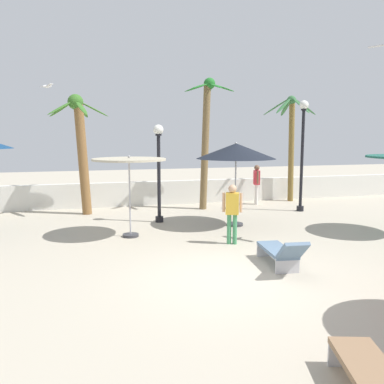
# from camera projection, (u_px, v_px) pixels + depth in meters

# --- Properties ---
(ground_plane) EXTENTS (56.00, 56.00, 0.00)m
(ground_plane) POSITION_uv_depth(u_px,v_px,m) (233.00, 277.00, 8.68)
(ground_plane) COLOR #B2A893
(boundary_wall) EXTENTS (25.20, 0.30, 1.03)m
(boundary_wall) POSITION_uv_depth(u_px,v_px,m) (155.00, 193.00, 17.65)
(boundary_wall) COLOR silver
(boundary_wall) RESTS_ON ground_plane
(patio_umbrella_3) EXTENTS (2.63, 2.63, 2.80)m
(patio_umbrella_3) POSITION_uv_depth(u_px,v_px,m) (236.00, 152.00, 13.31)
(patio_umbrella_3) COLOR #333338
(patio_umbrella_3) RESTS_ON ground_plane
(patio_umbrella_4) EXTENTS (2.15, 2.15, 2.44)m
(patio_umbrella_4) POSITION_uv_depth(u_px,v_px,m) (129.00, 165.00, 11.86)
(patio_umbrella_4) COLOR #333338
(patio_umbrella_4) RESTS_ON ground_plane
(palm_tree_0) EXTENTS (2.02, 2.12, 5.29)m
(palm_tree_0) POSITION_uv_depth(u_px,v_px,m) (206.00, 130.00, 16.30)
(palm_tree_0) COLOR brown
(palm_tree_0) RESTS_ON ground_plane
(palm_tree_1) EXTENTS (2.26, 2.35, 4.54)m
(palm_tree_1) POSITION_uv_depth(u_px,v_px,m) (80.00, 141.00, 15.22)
(palm_tree_1) COLOR brown
(palm_tree_1) RESTS_ON ground_plane
(palm_tree_2) EXTENTS (2.48, 2.64, 4.78)m
(palm_tree_2) POSITION_uv_depth(u_px,v_px,m) (291.00, 135.00, 18.34)
(palm_tree_2) COLOR brown
(palm_tree_2) RESTS_ON ground_plane
(lamp_post_0) EXTENTS (0.36, 0.36, 4.37)m
(lamp_post_0) POSITION_uv_depth(u_px,v_px,m) (302.00, 145.00, 15.91)
(lamp_post_0) COLOR black
(lamp_post_0) RESTS_ON ground_plane
(lamp_post_1) EXTENTS (0.35, 0.35, 3.38)m
(lamp_post_1) POSITION_uv_depth(u_px,v_px,m) (159.00, 164.00, 13.92)
(lamp_post_1) COLOR black
(lamp_post_1) RESTS_ON ground_plane
(lounge_chair_0) EXTENTS (0.76, 1.93, 0.84)m
(lounge_chair_0) POSITION_uv_depth(u_px,v_px,m) (281.00, 251.00, 9.25)
(lounge_chair_0) COLOR #B7B7BC
(lounge_chair_0) RESTS_ON ground_plane
(lounge_chair_1) EXTENTS (1.08, 1.97, 0.84)m
(lounge_chair_1) POSITION_uv_depth(u_px,v_px,m) (380.00, 381.00, 4.39)
(lounge_chair_1) COLOR #B7B7BC
(lounge_chair_1) RESTS_ON ground_plane
(guest_0) EXTENTS (0.52, 0.36, 1.68)m
(guest_0) POSITION_uv_depth(u_px,v_px,m) (232.00, 208.00, 11.20)
(guest_0) COLOR #3F8C59
(guest_0) RESTS_ON ground_plane
(guest_2) EXTENTS (0.32, 0.55, 1.74)m
(guest_2) POSITION_uv_depth(u_px,v_px,m) (257.00, 180.00, 17.71)
(guest_2) COLOR silver
(guest_2) RESTS_ON ground_plane
(seagull_1) EXTENTS (0.61, 1.09, 0.14)m
(seagull_1) POSITION_uv_depth(u_px,v_px,m) (47.00, 86.00, 16.87)
(seagull_1) COLOR white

